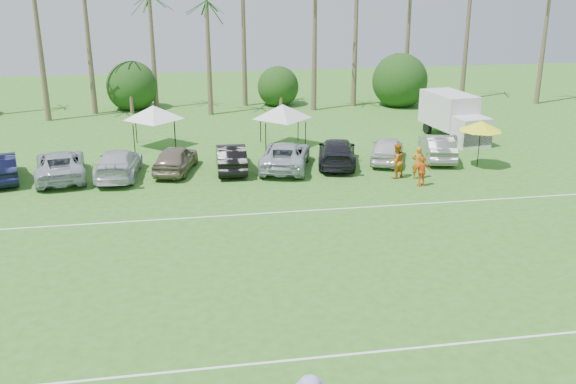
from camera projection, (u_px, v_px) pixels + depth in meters
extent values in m
cube|color=white|center=(275.00, 362.00, 18.45)|extent=(80.00, 0.10, 0.01)
cube|color=white|center=(236.00, 215.00, 29.64)|extent=(80.00, 0.10, 0.01)
cone|color=brown|center=(46.00, 51.00, 48.47)|extent=(0.44, 0.44, 10.00)
cone|color=brown|center=(100.00, 44.00, 48.95)|extent=(0.44, 0.44, 11.00)
cone|color=brown|center=(155.00, 62.00, 50.08)|extent=(0.44, 0.44, 8.00)
cone|color=brown|center=(206.00, 55.00, 50.56)|extent=(0.44, 0.44, 9.00)
cone|color=brown|center=(256.00, 47.00, 51.04)|extent=(0.44, 0.44, 10.00)
cone|color=brown|center=(305.00, 40.00, 51.52)|extent=(0.44, 0.44, 11.00)
cone|color=brown|center=(365.00, 58.00, 52.81)|extent=(0.44, 0.44, 8.00)
cone|color=brown|center=(423.00, 50.00, 53.46)|extent=(0.44, 0.44, 9.00)
cone|color=brown|center=(479.00, 43.00, 54.10)|extent=(0.44, 0.44, 10.00)
cone|color=brown|center=(524.00, 36.00, 54.58)|extent=(0.44, 0.44, 11.00)
cylinder|color=brown|center=(132.00, 103.00, 51.76)|extent=(0.30, 0.30, 1.40)
sphere|color=#14380F|center=(131.00, 89.00, 51.40)|extent=(4.00, 4.00, 4.00)
cylinder|color=brown|center=(279.00, 98.00, 53.69)|extent=(0.30, 0.30, 1.40)
sphere|color=#14380F|center=(279.00, 85.00, 53.33)|extent=(4.00, 4.00, 4.00)
cylinder|color=brown|center=(393.00, 94.00, 55.30)|extent=(0.30, 0.30, 1.40)
sphere|color=#14380F|center=(394.00, 81.00, 54.94)|extent=(4.00, 4.00, 4.00)
imported|color=orange|center=(418.00, 163.00, 34.64)|extent=(0.74, 0.57, 1.80)
imported|color=#CA6D16|center=(396.00, 161.00, 34.75)|extent=(1.14, 1.02, 1.93)
imported|color=orange|center=(422.00, 171.00, 33.44)|extent=(0.95, 0.43, 1.60)
cube|color=silver|center=(449.00, 110.00, 43.40)|extent=(2.80, 4.42, 2.25)
cube|color=silver|center=(471.00, 132.00, 41.09)|extent=(2.28, 1.89, 1.89)
cube|color=black|center=(477.00, 139.00, 40.57)|extent=(2.09, 0.55, 0.90)
cube|color=#E5590C|center=(463.00, 114.00, 43.86)|extent=(0.21, 1.43, 0.81)
cylinder|color=black|center=(457.00, 141.00, 41.17)|extent=(0.38, 0.84, 0.81)
cylinder|color=black|center=(481.00, 139.00, 41.69)|extent=(0.38, 0.84, 0.81)
cylinder|color=black|center=(427.00, 128.00, 44.59)|extent=(0.38, 0.84, 0.81)
cylinder|color=black|center=(450.00, 126.00, 45.11)|extent=(0.38, 0.84, 0.81)
cylinder|color=black|center=(134.00, 139.00, 39.62)|extent=(0.06, 0.06, 1.80)
cylinder|color=black|center=(175.00, 137.00, 40.02)|extent=(0.06, 0.06, 1.80)
cylinder|color=black|center=(136.00, 130.00, 41.95)|extent=(0.06, 0.06, 1.80)
cylinder|color=black|center=(175.00, 128.00, 42.35)|extent=(0.06, 0.06, 1.80)
pyramid|color=white|center=(153.00, 106.00, 40.40)|extent=(3.88, 3.88, 0.90)
cylinder|color=black|center=(266.00, 138.00, 39.85)|extent=(0.06, 0.06, 1.81)
cylinder|color=black|center=(305.00, 136.00, 40.25)|extent=(0.06, 0.06, 1.81)
cylinder|color=black|center=(260.00, 129.00, 42.20)|extent=(0.06, 0.06, 1.81)
cylinder|color=black|center=(298.00, 127.00, 42.60)|extent=(0.06, 0.06, 1.81)
pyramid|color=silver|center=(282.00, 104.00, 40.64)|extent=(3.92, 3.92, 0.91)
cylinder|color=black|center=(479.00, 147.00, 36.58)|extent=(0.05, 0.05, 2.43)
cone|color=#EFF219|center=(481.00, 126.00, 36.18)|extent=(2.43, 2.43, 0.55)
imported|color=black|center=(1.00, 167.00, 34.37)|extent=(2.68, 4.88, 1.52)
imported|color=#A7ADB6|center=(60.00, 165.00, 34.73)|extent=(3.33, 5.80, 1.52)
imported|color=silver|center=(118.00, 163.00, 34.99)|extent=(2.51, 5.39, 1.52)
imported|color=#776956|center=(176.00, 159.00, 35.87)|extent=(2.88, 4.78, 1.52)
imported|color=black|center=(231.00, 157.00, 36.19)|extent=(1.75, 4.67, 1.52)
imported|color=#ABB2BB|center=(285.00, 155.00, 36.53)|extent=(3.89, 5.96, 1.52)
imported|color=black|center=(337.00, 152.00, 37.23)|extent=(3.30, 5.60, 1.52)
imported|color=silver|center=(387.00, 149.00, 37.86)|extent=(3.29, 4.82, 1.52)
imported|color=slate|center=(437.00, 147.00, 38.29)|extent=(2.53, 4.86, 1.52)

